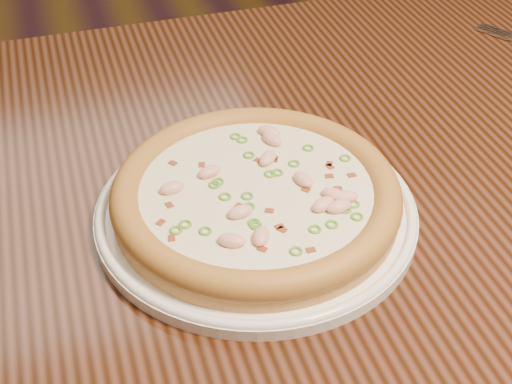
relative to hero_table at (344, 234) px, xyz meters
name	(u,v)px	position (x,y,z in m)	size (l,w,h in m)	color
hero_table	(344,234)	(0.00, 0.00, 0.00)	(1.20, 0.80, 0.75)	black
plate	(256,209)	(-0.12, -0.05, 0.11)	(0.31, 0.31, 0.02)	white
pizza	(256,194)	(-0.12, -0.05, 0.13)	(0.27, 0.27, 0.03)	tan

